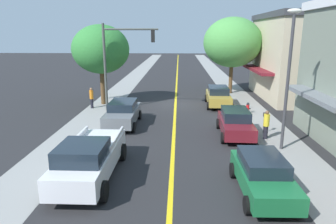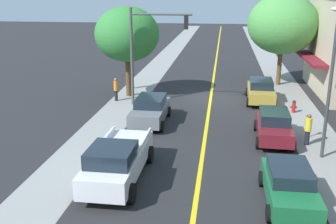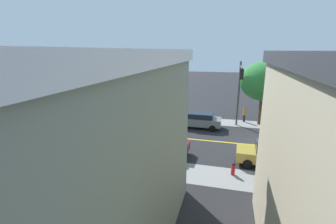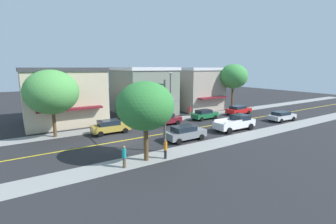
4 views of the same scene
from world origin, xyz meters
name	(u,v)px [view 3 (image 3 of 4)]	position (x,y,z in m)	size (l,w,h in m)	color
ground_plane	(267,146)	(0.00, 0.00, 0.00)	(140.00, 140.00, 0.00)	#262628
sidewalk_left	(282,185)	(-6.05, 0.00, 0.00)	(2.61, 126.00, 0.01)	gray
sidewalk_right	(259,125)	(6.05, 0.00, 0.00)	(2.61, 126.00, 0.01)	gray
road_centerline_stripe	(267,146)	(0.00, 0.00, 0.00)	(0.20, 126.00, 0.00)	yellow
brick_apartment_block	(52,159)	(-13.30, 9.55, 3.92)	(11.61, 8.55, 7.82)	gray
street_tree_left_near	(263,81)	(6.28, 0.02, 4.67)	(4.77, 4.77, 6.71)	brown
fire_hydrant	(233,169)	(-5.58, 2.84, 0.42)	(0.44, 0.24, 0.85)	red
parking_meter	(161,154)	(-5.51, 7.68, 0.87)	(0.12, 0.18, 1.31)	#4C4C51
traffic_light_mast	(240,86)	(4.21, 2.43, 4.42)	(4.22, 0.32, 6.72)	#474C47
street_lamp	(122,103)	(-5.77, 10.31, 4.35)	(0.70, 0.36, 7.13)	#38383D
red_sedan_left_curb	(13,128)	(-3.47, 22.53, 0.78)	(2.25, 4.64, 1.47)	red
maroon_sedan_left_curb	(162,144)	(-3.68, 8.17, 0.82)	(2.05, 4.30, 1.58)	maroon
grey_sedan_right_curb	(199,120)	(3.46, 6.21, 0.83)	(2.09, 4.55, 1.59)	slate
gold_sedan_left_curb	(271,155)	(-3.62, 0.31, 0.83)	(2.14, 4.55, 1.60)	#B29338
silver_sedan_right_curb	(53,110)	(3.45, 23.95, 0.75)	(2.19, 4.47, 1.40)	#B7BABF
green_sedan_left_curb	(84,136)	(-3.50, 15.05, 0.78)	(1.99, 4.17, 1.48)	#196638
white_pickup_truck	(128,114)	(3.41, 14.12, 0.94)	(2.23, 5.64, 1.86)	silver
pedestrian_teal_shirt	(281,116)	(6.74, -2.14, 0.96)	(0.34, 0.34, 1.80)	brown
pedestrian_yellow_shirt	(148,151)	(-5.36, 8.69, 0.89)	(0.34, 0.34, 1.69)	black
pedestrian_orange_shirt	(244,114)	(6.86, 1.58, 0.91)	(0.31, 0.31, 1.70)	black
pedestrian_red_shirt	(61,150)	(-6.79, 14.73, 0.88)	(0.40, 0.40, 1.68)	brown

